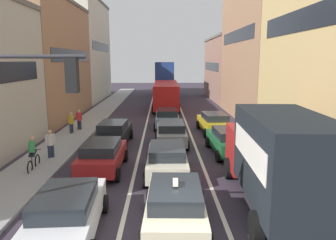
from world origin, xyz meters
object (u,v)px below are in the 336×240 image
at_px(sedan_centre_lane_second, 167,159).
at_px(pedestrian_mid_sidewalk, 50,143).
at_px(pedestrian_near_kerb, 71,122).
at_px(wagon_left_lane_second, 102,155).
at_px(sedan_right_lane_behind_truck, 229,140).
at_px(coupe_centre_lane_fourth, 167,118).
at_px(bus_far_queue_secondary, 165,78).
at_px(removalist_box_truck, 277,156).
at_px(cyclist_on_sidewalk, 33,154).
at_px(pedestrian_far_sidewalk, 79,119).
at_px(sedan_left_lane_front, 67,212).
at_px(bus_mid_queue_primary, 166,93).
at_px(hatchback_centre_lane_third, 171,133).
at_px(sedan_left_lane_third, 114,132).
at_px(taxi_centre_lane_front, 175,204).
at_px(wagon_right_lane_far, 214,122).

xyz_separation_m(sedan_centre_lane_second, pedestrian_mid_sidewalk, (-6.23, 2.56, 0.15)).
distance_m(sedan_centre_lane_second, pedestrian_near_kerb, 10.88).
bearing_deg(pedestrian_near_kerb, pedestrian_mid_sidewalk, -61.96).
bearing_deg(wagon_left_lane_second, sedan_right_lane_behind_truck, -66.44).
xyz_separation_m(coupe_centre_lane_fourth, bus_far_queue_secondary, (0.04, 22.27, 2.03)).
distance_m(removalist_box_truck, sedan_right_lane_behind_truck, 7.01).
height_order(sedan_right_lane_behind_truck, bus_far_queue_secondary, bus_far_queue_secondary).
distance_m(cyclist_on_sidewalk, pedestrian_far_sidewalk, 9.06).
bearing_deg(pedestrian_mid_sidewalk, sedan_right_lane_behind_truck, -125.69).
height_order(sedan_centre_lane_second, pedestrian_near_kerb, pedestrian_near_kerb).
distance_m(sedan_left_lane_front, bus_mid_queue_primary, 26.31).
bearing_deg(hatchback_centre_lane_third, sedan_left_lane_front, 162.06).
distance_m(removalist_box_truck, coupe_centre_lane_fourth, 15.00).
bearing_deg(coupe_centre_lane_fourth, wagon_left_lane_second, 162.76).
xyz_separation_m(sedan_left_lane_third, sedan_right_lane_behind_truck, (6.92, -2.29, 0.00)).
relative_size(taxi_centre_lane_front, sedan_centre_lane_second, 1.01).
xyz_separation_m(bus_far_queue_secondary, pedestrian_far_sidewalk, (-6.74, -23.55, -1.88)).
relative_size(taxi_centre_lane_front, sedan_right_lane_behind_truck, 0.99).
height_order(sedan_left_lane_front, wagon_left_lane_second, same).
height_order(sedan_left_lane_front, coupe_centre_lane_fourth, same).
distance_m(hatchback_centre_lane_third, coupe_centre_lane_fourth, 5.48).
distance_m(pedestrian_mid_sidewalk, pedestrian_far_sidewalk, 7.24).
xyz_separation_m(sedan_left_lane_front, pedestrian_far_sidewalk, (-3.39, 15.03, 0.15)).
relative_size(removalist_box_truck, coupe_centre_lane_fourth, 1.81).
distance_m(wagon_right_lane_far, pedestrian_near_kerb, 10.41).
bearing_deg(bus_far_queue_secondary, sedan_left_lane_third, 173.81).
height_order(removalist_box_truck, sedan_right_lane_behind_truck, removalist_box_truck).
height_order(sedan_centre_lane_second, wagon_right_lane_far, same).
height_order(sedan_right_lane_behind_truck, wagon_right_lane_far, same).
relative_size(sedan_left_lane_front, sedan_right_lane_behind_truck, 1.00).
xyz_separation_m(sedan_right_lane_behind_truck, wagon_right_lane_far, (0.04, 5.53, 0.00)).
relative_size(coupe_centre_lane_fourth, pedestrian_mid_sidewalk, 2.60).
bearing_deg(wagon_left_lane_second, sedan_left_lane_third, 3.28).
relative_size(bus_far_queue_secondary, pedestrian_near_kerb, 6.35).
height_order(sedan_left_lane_front, pedestrian_near_kerb, pedestrian_near_kerb).
distance_m(wagon_left_lane_second, pedestrian_mid_sidewalk, 3.63).
distance_m(sedan_right_lane_behind_truck, pedestrian_near_kerb, 11.51).
bearing_deg(taxi_centre_lane_front, bus_mid_queue_primary, 1.80).
height_order(removalist_box_truck, sedan_left_lane_front, removalist_box_truck).
bearing_deg(removalist_box_truck, bus_far_queue_secondary, 8.49).
bearing_deg(taxi_centre_lane_front, pedestrian_far_sidewalk, 26.51).
height_order(sedan_centre_lane_second, sedan_left_lane_third, same).
bearing_deg(pedestrian_mid_sidewalk, hatchback_centre_lane_third, -106.31).
distance_m(hatchback_centre_lane_third, sedan_right_lane_behind_truck, 3.87).
bearing_deg(hatchback_centre_lane_third, sedan_centre_lane_second, 176.18).
xyz_separation_m(sedan_left_lane_front, hatchback_centre_lane_third, (3.46, 10.84, 0.00)).
bearing_deg(pedestrian_near_kerb, bus_far_queue_secondary, 97.22).
distance_m(sedan_right_lane_behind_truck, pedestrian_mid_sidewalk, 9.87).
relative_size(sedan_left_lane_front, pedestrian_far_sidewalk, 2.64).
bearing_deg(bus_far_queue_secondary, pedestrian_far_sidewalk, 165.21).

